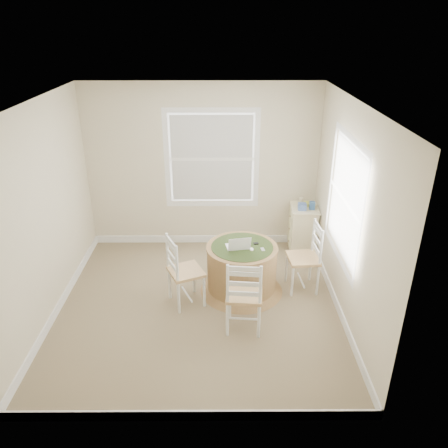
{
  "coord_description": "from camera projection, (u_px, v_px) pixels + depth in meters",
  "views": [
    {
      "loc": [
        0.31,
        -4.7,
        3.41
      ],
      "look_at": [
        0.33,
        0.45,
        0.97
      ],
      "focal_mm": 35.0,
      "sensor_mm": 36.0,
      "label": 1
    }
  ],
  "objects": [
    {
      "name": "chair_left",
      "position": [
        186.0,
        271.0,
        5.58
      ],
      "size": [
        0.54,
        0.55,
        0.95
      ],
      "primitive_type": null,
      "rotation": [
        0.0,
        0.0,
        2.0
      ],
      "color": "white",
      "rests_on": "ground"
    },
    {
      "name": "laptop",
      "position": [
        238.0,
        246.0,
        5.71
      ],
      "size": [
        0.34,
        0.31,
        0.21
      ],
      "rotation": [
        0.0,
        0.0,
        3.32
      ],
      "color": "white",
      "rests_on": "round_table"
    },
    {
      "name": "box_blue",
      "position": [
        312.0,
        205.0,
        6.68
      ],
      "size": [
        0.08,
        0.08,
        0.12
      ],
      "primitive_type": "cube",
      "rotation": [
        0.0,
        0.0,
        -0.05
      ],
      "color": "#3562A1",
      "rests_on": "corner_chest"
    },
    {
      "name": "corner_chest",
      "position": [
        303.0,
        228.0,
        6.94
      ],
      "size": [
        0.44,
        0.58,
        0.75
      ],
      "rotation": [
        0.0,
        0.0,
        -0.05
      ],
      "color": "beige",
      "rests_on": "ground"
    },
    {
      "name": "round_table",
      "position": [
        242.0,
        267.0,
        5.89
      ],
      "size": [
        1.13,
        1.13,
        0.68
      ],
      "rotation": [
        0.0,
        0.0,
        0.16
      ],
      "color": "#946742",
      "rests_on": "ground"
    },
    {
      "name": "keys",
      "position": [
        256.0,
        244.0,
        5.82
      ],
      "size": [
        0.07,
        0.06,
        0.02
      ],
      "primitive_type": "cube",
      "rotation": [
        0.0,
        0.0,
        0.16
      ],
      "color": "black",
      "rests_on": "round_table"
    },
    {
      "name": "room",
      "position": [
        211.0,
        210.0,
        5.3
      ],
      "size": [
        3.64,
        3.64,
        2.64
      ],
      "color": "#8F7C5B",
      "rests_on": "ground"
    },
    {
      "name": "chair_near",
      "position": [
        244.0,
        294.0,
        5.12
      ],
      "size": [
        0.46,
        0.44,
        0.95
      ],
      "primitive_type": null,
      "rotation": [
        0.0,
        0.0,
        3.05
      ],
      "color": "white",
      "rests_on": "ground"
    },
    {
      "name": "chair_right",
      "position": [
        303.0,
        258.0,
        5.89
      ],
      "size": [
        0.43,
        0.45,
        0.95
      ],
      "primitive_type": null,
      "rotation": [
        0.0,
        0.0,
        -1.49
      ],
      "color": "white",
      "rests_on": "ground"
    },
    {
      "name": "box_yellow",
      "position": [
        309.0,
        204.0,
        6.81
      ],
      "size": [
        0.15,
        0.11,
        0.06
      ],
      "primitive_type": "cube",
      "rotation": [
        0.0,
        0.0,
        -0.05
      ],
      "color": "#DEDF4E",
      "rests_on": "corner_chest"
    },
    {
      "name": "phone",
      "position": [
        263.0,
        250.0,
        5.68
      ],
      "size": [
        0.06,
        0.1,
        0.02
      ],
      "primitive_type": "cube",
      "rotation": [
        0.0,
        0.0,
        0.16
      ],
      "color": "#B7BABF",
      "rests_on": "round_table"
    },
    {
      "name": "tissue_box",
      "position": [
        302.0,
        207.0,
        6.67
      ],
      "size": [
        0.13,
        0.13,
        0.1
      ],
      "primitive_type": "cube",
      "rotation": [
        0.0,
        0.0,
        -0.05
      ],
      "color": "#506FB7",
      "rests_on": "corner_chest"
    },
    {
      "name": "mouse",
      "position": [
        252.0,
        249.0,
        5.68
      ],
      "size": [
        0.07,
        0.09,
        0.03
      ],
      "primitive_type": "ellipsoid",
      "rotation": [
        0.0,
        0.0,
        0.16
      ],
      "color": "white",
      "rests_on": "round_table"
    },
    {
      "name": "cup_cream",
      "position": [
        301.0,
        200.0,
        6.9
      ],
      "size": [
        0.07,
        0.07,
        0.09
      ],
      "primitive_type": "cylinder",
      "color": "beige",
      "rests_on": "corner_chest"
    }
  ]
}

